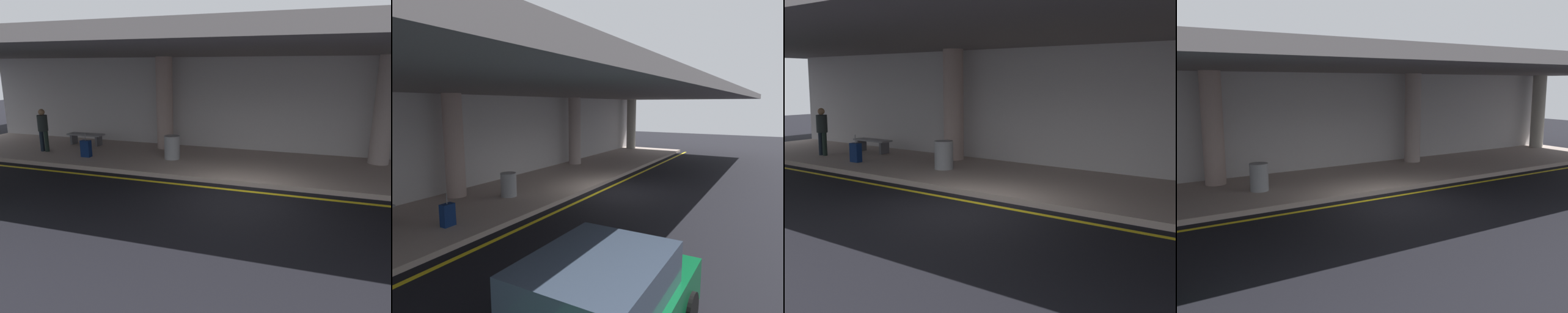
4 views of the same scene
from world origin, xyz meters
The scene contains 11 objects.
ground_plane centered at (0.00, 0.00, 0.00)m, with size 60.00×60.00×0.00m, color black.
sidewalk centered at (0.00, 3.10, 0.07)m, with size 26.00×4.20×0.15m, color #A8958B.
lane_stripe_yellow centered at (0.00, 0.59, 0.00)m, with size 26.00×0.14×0.01m, color yellow.
support_column_far_left centered at (-4.00, 4.49, 1.97)m, with size 0.67×0.67×3.65m, color #A68E86.
support_column_left_mid centered at (4.00, 4.49, 1.97)m, with size 0.67×0.67×3.65m, color #A2928D.
ceiling_overhang centered at (0.00, 2.60, 3.95)m, with size 28.00×13.20×0.30m, color slate.
terminal_back_wall centered at (0.00, 5.35, 1.90)m, with size 26.00×0.30×3.80m, color #B6B1B1.
traveler_with_luggage centered at (-8.32, 2.41, 1.11)m, with size 0.38×0.38×1.68m.
suitcase_upright_primary centered at (-6.21, 2.14, 0.46)m, with size 0.36×0.22×0.90m.
bench_metal centered at (-7.48, 3.98, 0.50)m, with size 1.60×0.50×0.48m.
trash_bin_steel centered at (-3.06, 2.87, 0.57)m, with size 0.56×0.56×0.85m, color gray.
Camera 1 is at (1.68, -8.92, 3.40)m, focal length 32.85 mm.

